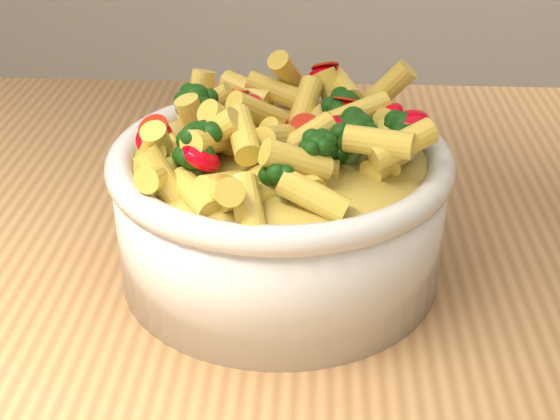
{
  "coord_description": "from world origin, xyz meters",
  "views": [
    {
      "loc": [
        -0.09,
        -0.47,
        1.22
      ],
      "look_at": [
        -0.11,
        0.0,
        0.95
      ],
      "focal_mm": 50.0,
      "sensor_mm": 36.0,
      "label": 1
    }
  ],
  "objects": [
    {
      "name": "table",
      "position": [
        0.0,
        0.0,
        0.8
      ],
      "size": [
        1.2,
        0.8,
        0.9
      ],
      "color": "tan",
      "rests_on": "ground"
    },
    {
      "name": "serving_bowl",
      "position": [
        -0.11,
        0.0,
        0.95
      ],
      "size": [
        0.24,
        0.24,
        0.1
      ],
      "color": "silver",
      "rests_on": "table"
    },
    {
      "name": "pasta_salad",
      "position": [
        -0.11,
        0.0,
        1.01
      ],
      "size": [
        0.19,
        0.19,
        0.04
      ],
      "color": "#F7C64E",
      "rests_on": "serving_bowl"
    }
  ]
}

